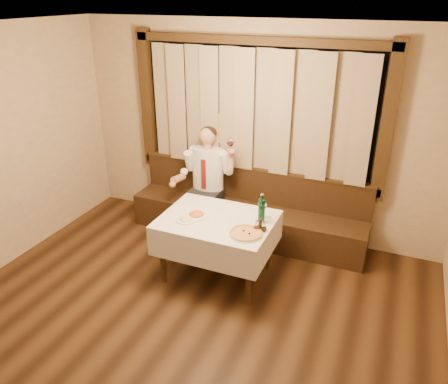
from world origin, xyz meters
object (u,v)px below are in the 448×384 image
at_px(green_bottle, 262,210).
at_px(dining_table, 217,227).
at_px(banquette, 247,215).
at_px(pasta_cream, 186,218).
at_px(cruet_caddy, 260,226).
at_px(pizza, 246,233).
at_px(seated_man, 206,174).
at_px(pasta_red, 196,213).

bearing_deg(green_bottle, dining_table, -167.55).
xyz_separation_m(banquette, pasta_cream, (-0.30, -1.20, 0.48)).
bearing_deg(cruet_caddy, green_bottle, 105.25).
distance_m(pizza, seated_man, 1.52).
xyz_separation_m(dining_table, cruet_caddy, (0.53, -0.07, 0.15)).
bearing_deg(pizza, dining_table, 153.42).
bearing_deg(dining_table, cruet_caddy, -7.20).
height_order(green_bottle, cruet_caddy, green_bottle).
height_order(dining_table, green_bottle, green_bottle).
bearing_deg(cruet_caddy, pizza, -126.06).
bearing_deg(pizza, seated_man, 130.97).
xyz_separation_m(cruet_caddy, seated_man, (-1.10, 1.00, 0.05)).
relative_size(pizza, cruet_caddy, 2.69).
bearing_deg(seated_man, cruet_caddy, -42.23).
xyz_separation_m(dining_table, seated_man, (-0.57, 0.93, 0.20)).
bearing_deg(green_bottle, pizza, -101.14).
relative_size(cruet_caddy, seated_man, 0.09).
xyz_separation_m(pasta_red, pasta_cream, (-0.06, -0.14, -0.01)).
xyz_separation_m(green_bottle, seated_man, (-1.06, 0.83, -0.05)).
bearing_deg(dining_table, pasta_cream, -150.17).
height_order(banquette, green_bottle, green_bottle).
height_order(dining_table, pasta_red, pasta_red).
bearing_deg(cruet_caddy, banquette, 116.63).
xyz_separation_m(pizza, green_bottle, (0.06, 0.32, 0.13)).
relative_size(pizza, pasta_cream, 1.58).
relative_size(dining_table, pasta_cream, 5.43).
bearing_deg(pasta_red, green_bottle, 10.97).
relative_size(pizza, green_bottle, 1.07).
xyz_separation_m(pasta_cream, seated_man, (-0.27, 1.11, 0.06)).
bearing_deg(cruet_caddy, pasta_cream, -171.98).
height_order(pasta_red, seated_man, seated_man).
xyz_separation_m(banquette, pizza, (0.42, -1.23, 0.46)).
distance_m(dining_table, pasta_red, 0.28).
bearing_deg(pasta_red, cruet_caddy, -2.44).
bearing_deg(pizza, pasta_red, 165.07).
bearing_deg(cruet_caddy, seated_man, 138.47).
bearing_deg(seated_man, dining_table, -58.51).
distance_m(pizza, pasta_red, 0.69).
height_order(banquette, seated_man, seated_man).
bearing_deg(pasta_red, pizza, -14.93).
xyz_separation_m(pasta_red, green_bottle, (0.73, 0.14, 0.11)).
height_order(pasta_red, pasta_cream, pasta_red).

